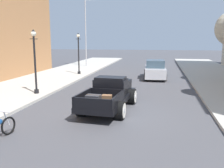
{
  "coord_description": "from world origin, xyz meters",
  "views": [
    {
      "loc": [
        2.11,
        -11.12,
        3.42
      ],
      "look_at": [
        -0.45,
        1.91,
        1.0
      ],
      "focal_mm": 39.47,
      "sensor_mm": 36.0,
      "label": 1
    }
  ],
  "objects_px": {
    "hotrod_truck_black": "(110,93)",
    "car_background_silver": "(155,70)",
    "street_lamp_far": "(79,50)",
    "street_lamp_near": "(35,57)",
    "flagpole": "(87,19)"
  },
  "relations": [
    {
      "from": "street_lamp_near",
      "to": "flagpole",
      "type": "relative_size",
      "value": 0.42
    },
    {
      "from": "car_background_silver",
      "to": "street_lamp_far",
      "type": "bearing_deg",
      "value": 175.64
    },
    {
      "from": "hotrod_truck_black",
      "to": "car_background_silver",
      "type": "bearing_deg",
      "value": 78.9
    },
    {
      "from": "hotrod_truck_black",
      "to": "street_lamp_near",
      "type": "relative_size",
      "value": 1.31
    },
    {
      "from": "street_lamp_near",
      "to": "car_background_silver",
      "type": "bearing_deg",
      "value": 49.67
    },
    {
      "from": "street_lamp_near",
      "to": "street_lamp_far",
      "type": "distance_m",
      "value": 8.75
    },
    {
      "from": "hotrod_truck_black",
      "to": "street_lamp_far",
      "type": "xyz_separation_m",
      "value": [
        -5.21,
        10.58,
        1.63
      ]
    },
    {
      "from": "flagpole",
      "to": "car_background_silver",
      "type": "bearing_deg",
      "value": -42.21
    },
    {
      "from": "car_background_silver",
      "to": "street_lamp_near",
      "type": "relative_size",
      "value": 1.14
    },
    {
      "from": "hotrod_truck_black",
      "to": "car_background_silver",
      "type": "xyz_separation_m",
      "value": [
        1.97,
        10.03,
        0.01
      ]
    },
    {
      "from": "car_background_silver",
      "to": "flagpole",
      "type": "relative_size",
      "value": 0.48
    },
    {
      "from": "hotrod_truck_black",
      "to": "street_lamp_far",
      "type": "distance_m",
      "value": 11.9
    },
    {
      "from": "car_background_silver",
      "to": "street_lamp_far",
      "type": "height_order",
      "value": "street_lamp_far"
    },
    {
      "from": "car_background_silver",
      "to": "street_lamp_near",
      "type": "distance_m",
      "value": 10.87
    },
    {
      "from": "hotrod_truck_black",
      "to": "car_background_silver",
      "type": "height_order",
      "value": "car_background_silver"
    }
  ]
}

